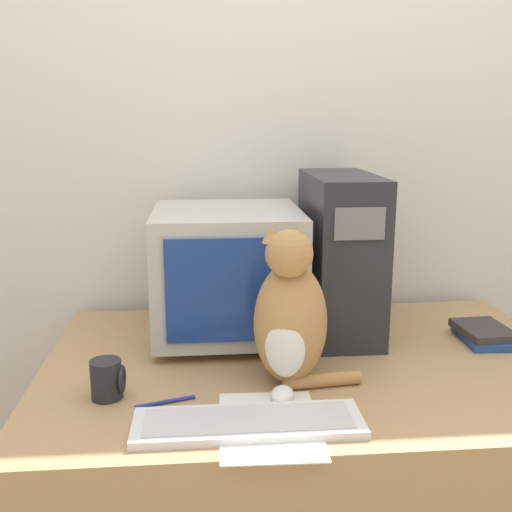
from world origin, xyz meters
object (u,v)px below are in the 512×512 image
(keyboard, at_px, (248,423))
(pen, at_px, (165,402))
(cat, at_px, (290,318))
(book_stack, at_px, (485,334))
(mug, at_px, (108,379))
(crt_monitor, at_px, (228,272))
(computer_tower, at_px, (340,254))

(keyboard, distance_m, pen, 0.22)
(pen, bearing_deg, keyboard, -33.85)
(cat, height_order, book_stack, cat)
(mug, bearing_deg, pen, -17.42)
(crt_monitor, height_order, computer_tower, computer_tower)
(computer_tower, bearing_deg, mug, -147.68)
(computer_tower, xyz_separation_m, pen, (-0.49, -0.44, -0.23))
(crt_monitor, relative_size, cat, 1.11)
(pen, relative_size, mug, 1.46)
(computer_tower, bearing_deg, book_stack, -17.56)
(cat, relative_size, book_stack, 1.98)
(cat, bearing_deg, pen, -147.33)
(cat, xyz_separation_m, mug, (-0.43, -0.05, -0.12))
(keyboard, xyz_separation_m, cat, (0.12, 0.21, 0.15))
(cat, bearing_deg, mug, -157.60)
(keyboard, distance_m, mug, 0.35)
(book_stack, bearing_deg, cat, -159.61)
(keyboard, height_order, cat, cat)
(computer_tower, relative_size, book_stack, 2.37)
(crt_monitor, xyz_separation_m, pen, (-0.16, -0.42, -0.19))
(computer_tower, height_order, book_stack, computer_tower)
(keyboard, height_order, pen, keyboard)
(cat, bearing_deg, computer_tower, 76.91)
(book_stack, xyz_separation_m, pen, (-0.90, -0.31, -0.02))
(cat, bearing_deg, keyboard, -103.05)
(crt_monitor, relative_size, keyboard, 0.90)
(cat, distance_m, mug, 0.45)
(crt_monitor, relative_size, mug, 4.72)
(pen, distance_m, mug, 0.14)
(computer_tower, distance_m, keyboard, 0.68)
(computer_tower, xyz_separation_m, book_stack, (0.40, -0.13, -0.21))
(cat, height_order, pen, cat)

